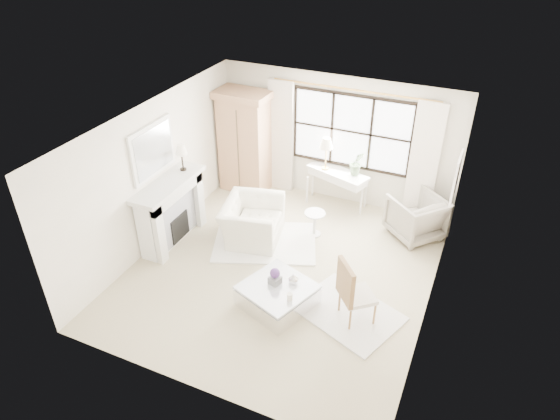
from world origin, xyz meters
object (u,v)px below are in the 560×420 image
at_px(armoire, 244,141).
at_px(coffee_table, 277,296).
at_px(club_armchair, 252,221).
at_px(console_table, 336,188).

distance_m(armoire, coffee_table, 3.97).
bearing_deg(club_armchair, coffee_table, -153.18).
relative_size(armoire, console_table, 1.63).
bearing_deg(club_armchair, armoire, 18.84).
bearing_deg(club_armchair, console_table, -42.52).
relative_size(club_armchair, coffee_table, 0.93).
xyz_separation_m(armoire, club_armchair, (1.00, -1.68, -0.75)).
distance_m(armoire, console_table, 2.20).
bearing_deg(armoire, console_table, 5.61).
bearing_deg(console_table, coffee_table, -69.56).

